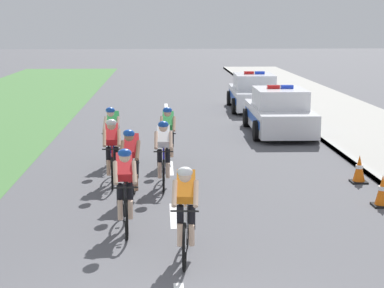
# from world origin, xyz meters

# --- Properties ---
(sidewalk_slab) EXTENTS (4.08, 60.00, 0.12)m
(sidewalk_slab) POSITION_xyz_m (6.71, 14.00, 0.06)
(sidewalk_slab) COLOR #A3A099
(sidewalk_slab) RESTS_ON ground
(kerb_edge) EXTENTS (0.16, 60.00, 0.13)m
(kerb_edge) POSITION_xyz_m (4.75, 14.00, 0.07)
(kerb_edge) COLOR #9E9E99
(kerb_edge) RESTS_ON ground
(lane_markings_centre) EXTENTS (0.14, 25.60, 0.01)m
(lane_markings_centre) POSITION_xyz_m (0.00, 9.53, 0.00)
(lane_markings_centre) COLOR white
(lane_markings_centre) RESTS_ON ground
(cyclist_lead) EXTENTS (0.44, 1.72, 1.56)m
(cyclist_lead) POSITION_xyz_m (0.14, 3.27, 0.79)
(cyclist_lead) COLOR black
(cyclist_lead) RESTS_ON ground
(cyclist_second) EXTENTS (0.44, 1.72, 1.56)m
(cyclist_second) POSITION_xyz_m (-0.86, 4.67, 0.79)
(cyclist_second) COLOR black
(cyclist_second) RESTS_ON ground
(cyclist_third) EXTENTS (0.44, 1.72, 1.56)m
(cyclist_third) POSITION_xyz_m (-0.84, 6.60, 0.79)
(cyclist_third) COLOR black
(cyclist_third) RESTS_ON ground
(cyclist_fourth) EXTENTS (0.43, 1.72, 1.56)m
(cyclist_fourth) POSITION_xyz_m (-1.32, 7.99, 0.79)
(cyclist_fourth) COLOR black
(cyclist_fourth) RESTS_ON ground
(cyclist_fifth) EXTENTS (0.42, 1.72, 1.56)m
(cyclist_fifth) POSITION_xyz_m (-0.17, 7.66, 0.79)
(cyclist_fifth) COLOR black
(cyclist_fifth) RESTS_ON ground
(cyclist_sixth) EXTENTS (0.43, 1.72, 1.56)m
(cyclist_sixth) POSITION_xyz_m (-0.05, 9.90, 0.79)
(cyclist_sixth) COLOR black
(cyclist_sixth) RESTS_ON ground
(cyclist_seventh) EXTENTS (0.44, 1.72, 1.56)m
(cyclist_seventh) POSITION_xyz_m (-1.46, 9.96, 0.79)
(cyclist_seventh) COLOR black
(cyclist_seventh) RESTS_ON ground
(police_car_nearest) EXTENTS (2.05, 4.43, 1.59)m
(police_car_nearest) POSITION_xyz_m (3.62, 14.43, 0.68)
(police_car_nearest) COLOR white
(police_car_nearest) RESTS_ON ground
(police_car_second) EXTENTS (2.11, 4.45, 1.59)m
(police_car_second) POSITION_xyz_m (3.62, 20.21, 0.68)
(police_car_second) COLOR silver
(police_car_second) RESTS_ON ground
(traffic_cone_near) EXTENTS (0.36, 0.36, 0.64)m
(traffic_cone_near) POSITION_xyz_m (4.14, 5.96, 0.31)
(traffic_cone_near) COLOR black
(traffic_cone_near) RESTS_ON ground
(traffic_cone_mid) EXTENTS (0.36, 0.36, 0.64)m
(traffic_cone_mid) POSITION_xyz_m (4.26, 7.86, 0.31)
(traffic_cone_mid) COLOR black
(traffic_cone_mid) RESTS_ON ground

